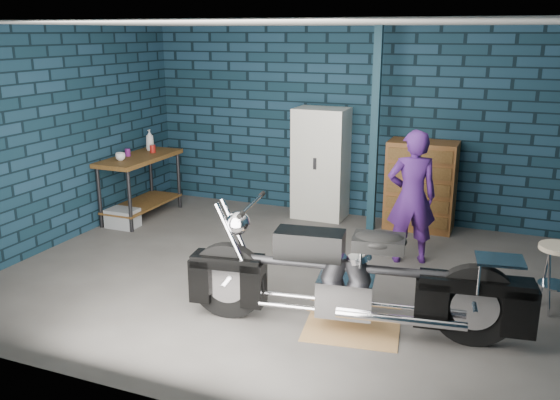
{
  "coord_description": "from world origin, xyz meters",
  "views": [
    {
      "loc": [
        2.31,
        -5.69,
        2.63
      ],
      "look_at": [
        -0.12,
        0.3,
        0.78
      ],
      "focal_mm": 38.0,
      "sensor_mm": 36.0,
      "label": 1
    }
  ],
  "objects_px": {
    "workbench": "(141,187)",
    "shop_stool": "(555,278)",
    "person": "(412,197)",
    "tool_chest": "(421,186)",
    "motorcycle": "(354,271)",
    "storage_bin": "(123,218)",
    "locker": "(321,164)"
  },
  "relations": [
    {
      "from": "workbench",
      "to": "shop_stool",
      "type": "relative_size",
      "value": 2.08
    },
    {
      "from": "person",
      "to": "tool_chest",
      "type": "xyz_separation_m",
      "value": [
        -0.09,
        1.26,
        -0.18
      ]
    },
    {
      "from": "workbench",
      "to": "motorcycle",
      "type": "distance_m",
      "value": 4.34
    },
    {
      "from": "person",
      "to": "shop_stool",
      "type": "bearing_deg",
      "value": 131.99
    },
    {
      "from": "person",
      "to": "shop_stool",
      "type": "xyz_separation_m",
      "value": [
        1.54,
        -0.77,
        -0.45
      ]
    },
    {
      "from": "storage_bin",
      "to": "shop_stool",
      "type": "xyz_separation_m",
      "value": [
        5.44,
        -0.54,
        0.21
      ]
    },
    {
      "from": "person",
      "to": "storage_bin",
      "type": "height_order",
      "value": "person"
    },
    {
      "from": "person",
      "to": "storage_bin",
      "type": "bearing_deg",
      "value": -17.86
    },
    {
      "from": "storage_bin",
      "to": "tool_chest",
      "type": "bearing_deg",
      "value": 21.43
    },
    {
      "from": "person",
      "to": "motorcycle",
      "type": "bearing_deg",
      "value": 63.8
    },
    {
      "from": "shop_stool",
      "to": "workbench",
      "type": "bearing_deg",
      "value": 169.18
    },
    {
      "from": "shop_stool",
      "to": "tool_chest",
      "type": "bearing_deg",
      "value": 128.64
    },
    {
      "from": "storage_bin",
      "to": "tool_chest",
      "type": "xyz_separation_m",
      "value": [
        3.81,
        1.5,
        0.48
      ]
    },
    {
      "from": "storage_bin",
      "to": "locker",
      "type": "bearing_deg",
      "value": 32.16
    },
    {
      "from": "storage_bin",
      "to": "shop_stool",
      "type": "height_order",
      "value": "shop_stool"
    },
    {
      "from": "workbench",
      "to": "shop_stool",
      "type": "height_order",
      "value": "workbench"
    },
    {
      "from": "workbench",
      "to": "tool_chest",
      "type": "relative_size",
      "value": 1.16
    },
    {
      "from": "motorcycle",
      "to": "workbench",
      "type": "bearing_deg",
      "value": 141.67
    },
    {
      "from": "storage_bin",
      "to": "motorcycle",
      "type": "bearing_deg",
      "value": -23.94
    },
    {
      "from": "workbench",
      "to": "motorcycle",
      "type": "xyz_separation_m",
      "value": [
        3.76,
        -2.16,
        0.12
      ]
    },
    {
      "from": "locker",
      "to": "tool_chest",
      "type": "distance_m",
      "value": 1.44
    },
    {
      "from": "tool_chest",
      "to": "motorcycle",
      "type": "bearing_deg",
      "value": -91.26
    },
    {
      "from": "workbench",
      "to": "motorcycle",
      "type": "bearing_deg",
      "value": -29.88
    },
    {
      "from": "storage_bin",
      "to": "locker",
      "type": "distance_m",
      "value": 2.89
    },
    {
      "from": "workbench",
      "to": "storage_bin",
      "type": "height_order",
      "value": "workbench"
    },
    {
      "from": "workbench",
      "to": "storage_bin",
      "type": "xyz_separation_m",
      "value": [
        0.02,
        -0.5,
        -0.33
      ]
    },
    {
      "from": "shop_stool",
      "to": "person",
      "type": "bearing_deg",
      "value": 153.24
    },
    {
      "from": "motorcycle",
      "to": "storage_bin",
      "type": "relative_size",
      "value": 6.28
    },
    {
      "from": "storage_bin",
      "to": "shop_stool",
      "type": "bearing_deg",
      "value": -5.7
    },
    {
      "from": "locker",
      "to": "tool_chest",
      "type": "height_order",
      "value": "locker"
    },
    {
      "from": "locker",
      "to": "tool_chest",
      "type": "xyz_separation_m",
      "value": [
        1.43,
        0.0,
        -0.19
      ]
    },
    {
      "from": "person",
      "to": "tool_chest",
      "type": "relative_size",
      "value": 1.3
    }
  ]
}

